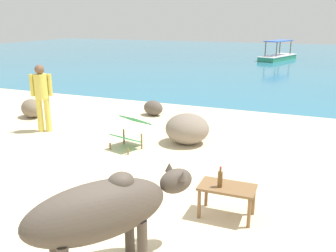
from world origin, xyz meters
The scene contains 11 objects.
sand_beach centered at (0.00, 0.00, 0.02)m, with size 18.00×14.00×0.04m, color beige.
water_surface centered at (0.00, 22.00, 0.00)m, with size 60.00×36.00×0.03m, color teal.
cow centered at (1.19, -0.86, 0.77)m, with size 1.48×1.82×1.11m.
low_bench_table centered at (2.13, 0.78, 0.42)m, with size 0.77×0.45×0.46m.
bottle centered at (2.04, 0.71, 0.62)m, with size 0.07×0.07×0.30m.
deck_chair_far centered at (-0.44, 2.82, 0.42)m, with size 0.72×0.88×0.68m.
person_standing centered at (-2.93, 3.06, 0.99)m, with size 0.46×0.32×1.62m.
shore_rock_large centered at (-1.12, 5.47, 0.25)m, with size 0.60×0.43×0.42m, color brown.
shore_rock_medium centered at (0.59, 3.53, 0.37)m, with size 0.96×0.92×0.67m, color gray.
shore_rock_small centered at (-4.15, 3.99, 0.30)m, with size 0.71×0.53×0.51m, color #756651.
boat_green centered at (0.50, 22.06, 0.29)m, with size 2.27×3.85×1.29m.
Camera 1 is at (3.11, -3.75, 2.69)m, focal length 39.23 mm.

